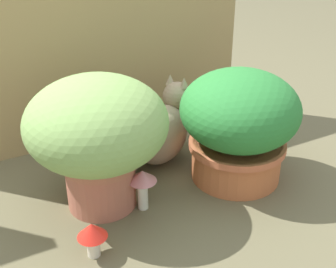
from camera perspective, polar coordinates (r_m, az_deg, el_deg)
The scene contains 7 objects.
ground_plane at distance 1.56m, azimuth -4.20°, elevation -7.82°, with size 6.00×6.00×0.00m, color brown.
cardboard_backdrop at distance 1.80m, azimuth -9.28°, elevation 10.30°, with size 1.29×0.03×0.74m, color tan.
grass_planter at distance 1.40m, azimuth -8.83°, elevation 0.25°, with size 0.44×0.44×0.44m.
leafy_planter at distance 1.57m, azimuth 8.84°, elevation 1.38°, with size 0.41×0.41×0.40m.
cat at distance 1.71m, azimuth -0.59°, elevation 0.51°, with size 0.38×0.27×0.32m.
mushroom_ornament_pink at distance 1.45m, azimuth -3.25°, elevation -5.88°, with size 0.09×0.09×0.14m.
mushroom_ornament_red at distance 1.30m, azimuth -9.44°, elevation -12.16°, with size 0.09×0.09×0.11m.
Camera 1 is at (-0.50, -1.16, 0.91)m, focal length 48.85 mm.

